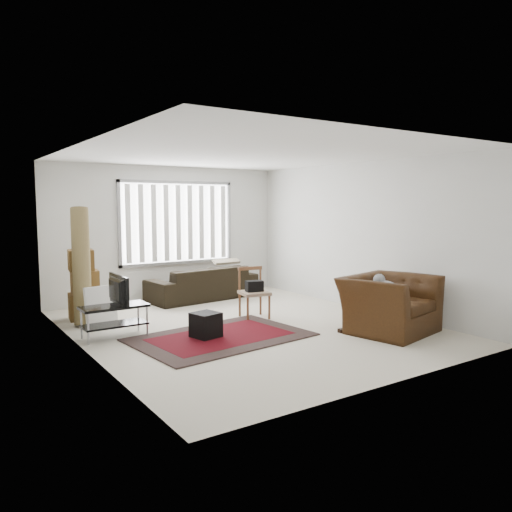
# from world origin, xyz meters

# --- Properties ---
(room) EXTENTS (6.00, 6.02, 2.71)m
(room) POSITION_xyz_m (0.03, 0.51, 1.76)
(room) COLOR beige
(room) RESTS_ON ground
(persian_rug) EXTENTS (2.61, 1.88, 0.02)m
(persian_rug) POSITION_xyz_m (-0.68, -0.35, 0.01)
(persian_rug) COLOR black
(persian_rug) RESTS_ON ground
(tv_stand) EXTENTS (0.95, 0.43, 0.47)m
(tv_stand) POSITION_xyz_m (-1.95, 0.54, 0.34)
(tv_stand) COLOR black
(tv_stand) RESTS_ON ground
(tv) EXTENTS (0.10, 0.77, 0.44)m
(tv) POSITION_xyz_m (-1.95, 0.54, 0.69)
(tv) COLOR black
(tv) RESTS_ON tv_stand
(subwoofer) EXTENTS (0.43, 0.43, 0.36)m
(subwoofer) POSITION_xyz_m (-0.87, -0.25, 0.20)
(subwoofer) COLOR black
(subwoofer) RESTS_ON persian_rug
(moving_boxes) EXTENTS (0.54, 0.51, 1.18)m
(moving_boxes) POSITION_xyz_m (-2.00, 1.98, 0.55)
(moving_boxes) COLOR brown
(moving_boxes) RESTS_ON ground
(white_flatpack) EXTENTS (0.52, 0.23, 0.65)m
(white_flatpack) POSITION_xyz_m (-1.92, 1.30, 0.32)
(white_flatpack) COLOR silver
(white_flatpack) RESTS_ON ground
(rolled_rug) EXTENTS (0.43, 0.71, 1.90)m
(rolled_rug) POSITION_xyz_m (-2.11, 1.63, 0.95)
(rolled_rug) COLOR brown
(rolled_rug) RESTS_ON ground
(sofa) EXTENTS (2.35, 1.20, 0.87)m
(sofa) POSITION_xyz_m (0.50, 2.45, 0.43)
(sofa) COLOR black
(sofa) RESTS_ON ground
(side_chair) EXTENTS (0.55, 0.55, 0.86)m
(side_chair) POSITION_xyz_m (0.44, 0.47, 0.47)
(side_chair) COLOR #866F57
(side_chair) RESTS_ON ground
(armchair) EXTENTS (1.52, 1.39, 0.97)m
(armchair) POSITION_xyz_m (1.62, -1.47, 0.49)
(armchair) COLOR #341C0A
(armchair) RESTS_ON ground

